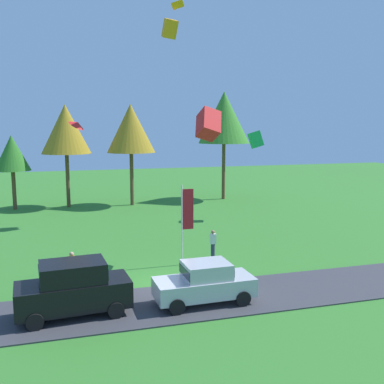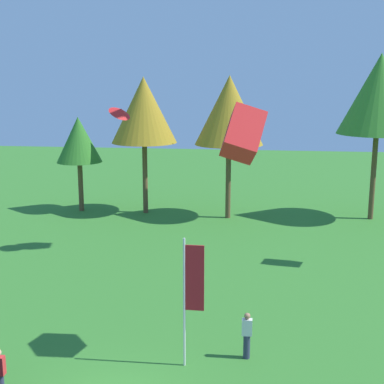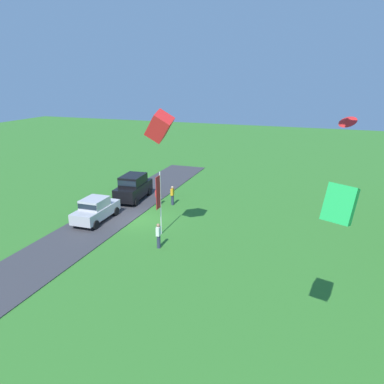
# 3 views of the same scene
# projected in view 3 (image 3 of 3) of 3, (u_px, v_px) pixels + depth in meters

# --- Properties ---
(ground_plane) EXTENTS (120.00, 120.00, 0.00)m
(ground_plane) POSITION_uv_depth(u_px,v_px,m) (138.00, 220.00, 29.38)
(ground_plane) COLOR #337528
(pavement_strip) EXTENTS (36.00, 4.40, 0.06)m
(pavement_strip) POSITION_uv_depth(u_px,v_px,m) (111.00, 216.00, 30.15)
(pavement_strip) COLOR #38383D
(pavement_strip) RESTS_ON ground
(car_suv_by_flagpole) EXTENTS (4.73, 2.32, 2.28)m
(car_suv_by_flagpole) POSITION_uv_depth(u_px,v_px,m) (133.00, 186.00, 33.63)
(car_suv_by_flagpole) COLOR black
(car_suv_by_flagpole) RESTS_ON ground
(car_sedan_far_end) EXTENTS (4.44, 2.02, 1.84)m
(car_sedan_far_end) POSITION_uv_depth(u_px,v_px,m) (96.00, 209.00, 28.75)
(car_sedan_far_end) COLOR #B7B7BC
(car_sedan_far_end) RESTS_ON ground
(person_beside_suv) EXTENTS (0.36, 0.24, 1.71)m
(person_beside_suv) POSITION_uv_depth(u_px,v_px,m) (157.00, 197.00, 32.17)
(person_beside_suv) COLOR #2D334C
(person_beside_suv) RESTS_ON ground
(person_watching_sky) EXTENTS (0.36, 0.24, 1.71)m
(person_watching_sky) POSITION_uv_depth(u_px,v_px,m) (172.00, 195.00, 32.50)
(person_watching_sky) COLOR #2D334C
(person_watching_sky) RESTS_ON ground
(person_on_lawn) EXTENTS (0.36, 0.24, 1.71)m
(person_on_lawn) POSITION_uv_depth(u_px,v_px,m) (159.00, 236.00, 24.37)
(person_on_lawn) COLOR #2D334C
(person_on_lawn) RESTS_ON ground
(flag_banner) EXTENTS (0.71, 0.08, 4.58)m
(flag_banner) POSITION_uv_depth(u_px,v_px,m) (159.00, 196.00, 25.70)
(flag_banner) COLOR silver
(flag_banner) RESTS_ON ground
(kite_delta_low_drifter) EXTENTS (1.66, 1.67, 0.92)m
(kite_delta_low_drifter) POSITION_uv_depth(u_px,v_px,m) (347.00, 120.00, 25.23)
(kite_delta_low_drifter) COLOR red
(kite_box_mid_center) EXTENTS (1.59, 1.81, 2.10)m
(kite_box_mid_center) POSITION_uv_depth(u_px,v_px,m) (159.00, 126.00, 22.45)
(kite_box_mid_center) COLOR red
(kite_box_trailing_tail) EXTENTS (1.42, 1.26, 1.59)m
(kite_box_trailing_tail) POSITION_uv_depth(u_px,v_px,m) (340.00, 204.00, 12.77)
(kite_box_trailing_tail) COLOR green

